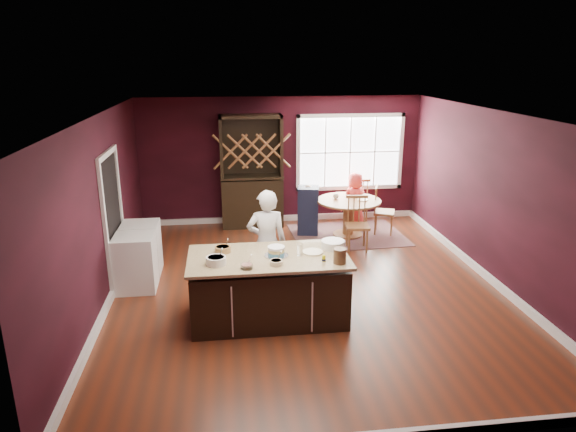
# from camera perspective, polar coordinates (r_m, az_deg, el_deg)

# --- Properties ---
(room_shell) EXTENTS (7.00, 7.00, 7.00)m
(room_shell) POSITION_cam_1_polar(r_m,az_deg,el_deg) (7.72, 2.18, 1.22)
(room_shell) COLOR #5E2714
(room_shell) RESTS_ON ground
(window) EXTENTS (2.36, 0.10, 1.66)m
(window) POSITION_cam_1_polar(r_m,az_deg,el_deg) (11.30, 6.90, 7.05)
(window) COLOR white
(window) RESTS_ON room_shell
(doorway) EXTENTS (0.08, 1.26, 2.13)m
(doorway) POSITION_cam_1_polar(r_m,az_deg,el_deg) (8.47, -18.79, -0.54)
(doorway) COLOR white
(doorway) RESTS_ON room_shell
(kitchen_island) EXTENTS (2.16, 1.13, 0.92)m
(kitchen_island) POSITION_cam_1_polar(r_m,az_deg,el_deg) (7.12, -2.16, -8.08)
(kitchen_island) COLOR black
(kitchen_island) RESTS_ON ground
(dining_table) EXTENTS (1.28, 1.28, 0.75)m
(dining_table) POSITION_cam_1_polar(r_m,az_deg,el_deg) (10.38, 6.74, 0.65)
(dining_table) COLOR brown
(dining_table) RESTS_ON ground
(baker) EXTENTS (0.60, 0.40, 1.64)m
(baker) POSITION_cam_1_polar(r_m,az_deg,el_deg) (7.70, -2.38, -2.99)
(baker) COLOR silver
(baker) RESTS_ON ground
(layer_cake) EXTENTS (0.33, 0.33, 0.13)m
(layer_cake) POSITION_cam_1_polar(r_m,az_deg,el_deg) (6.91, -1.31, -3.93)
(layer_cake) COLOR white
(layer_cake) RESTS_ON kitchen_island
(bowl_blue) EXTENTS (0.26, 0.26, 0.10)m
(bowl_blue) POSITION_cam_1_polar(r_m,az_deg,el_deg) (6.71, -7.99, -4.92)
(bowl_blue) COLOR white
(bowl_blue) RESTS_ON kitchen_island
(bowl_yellow) EXTENTS (0.22, 0.22, 0.08)m
(bowl_yellow) POSITION_cam_1_polar(r_m,az_deg,el_deg) (7.10, -7.25, -3.68)
(bowl_yellow) COLOR olive
(bowl_yellow) RESTS_ON kitchen_island
(bowl_pink) EXTENTS (0.16, 0.16, 0.06)m
(bowl_pink) POSITION_cam_1_polar(r_m,az_deg,el_deg) (6.54, -4.61, -5.60)
(bowl_pink) COLOR white
(bowl_pink) RESTS_ON kitchen_island
(bowl_olive) EXTENTS (0.17, 0.17, 0.06)m
(bowl_olive) POSITION_cam_1_polar(r_m,az_deg,el_deg) (6.63, -1.33, -5.19)
(bowl_olive) COLOR beige
(bowl_olive) RESTS_ON kitchen_island
(drinking_glass) EXTENTS (0.08, 0.08, 0.16)m
(drinking_glass) POSITION_cam_1_polar(r_m,az_deg,el_deg) (6.93, 1.31, -3.73)
(drinking_glass) COLOR silver
(drinking_glass) RESTS_ON kitchen_island
(dinner_plate) EXTENTS (0.28, 0.28, 0.02)m
(dinner_plate) POSITION_cam_1_polar(r_m,az_deg,el_deg) (7.04, 2.77, -4.01)
(dinner_plate) COLOR #FBEEBF
(dinner_plate) RESTS_ON kitchen_island
(white_tub) EXTENTS (0.33, 0.33, 0.11)m
(white_tub) POSITION_cam_1_polar(r_m,az_deg,el_deg) (7.21, 5.02, -3.16)
(white_tub) COLOR silver
(white_tub) RESTS_ON kitchen_island
(stoneware_crock) EXTENTS (0.17, 0.17, 0.20)m
(stoneware_crock) POSITION_cam_1_polar(r_m,az_deg,el_deg) (6.69, 5.78, -4.43)
(stoneware_crock) COLOR brown
(stoneware_crock) RESTS_ON kitchen_island
(toy_figurine) EXTENTS (0.05, 0.05, 0.09)m
(toy_figurine) POSITION_cam_1_polar(r_m,az_deg,el_deg) (6.75, 4.00, -4.69)
(toy_figurine) COLOR yellow
(toy_figurine) RESTS_ON kitchen_island
(rug) EXTENTS (2.30, 1.82, 0.01)m
(rug) POSITION_cam_1_polar(r_m,az_deg,el_deg) (10.54, 6.64, -2.11)
(rug) COLOR brown
(rug) RESTS_ON ground
(chair_east) EXTENTS (0.52, 0.53, 1.01)m
(chair_east) POSITION_cam_1_polar(r_m,az_deg,el_deg) (10.61, 10.66, 0.67)
(chair_east) COLOR #9D6633
(chair_east) RESTS_ON ground
(chair_south) EXTENTS (0.47, 0.46, 1.03)m
(chair_south) POSITION_cam_1_polar(r_m,az_deg,el_deg) (9.63, 7.72, -0.85)
(chair_south) COLOR brown
(chair_south) RESTS_ON ground
(chair_north) EXTENTS (0.45, 0.43, 1.01)m
(chair_north) POSITION_cam_1_polar(r_m,az_deg,el_deg) (11.28, 7.73, 1.82)
(chair_north) COLOR brown
(chair_north) RESTS_ON ground
(seated_woman) EXTENTS (0.66, 0.52, 1.19)m
(seated_woman) POSITION_cam_1_polar(r_m,az_deg,el_deg) (10.88, 7.42, 1.73)
(seated_woman) COLOR red
(seated_woman) RESTS_ON ground
(high_chair) EXTENTS (0.48, 0.48, 1.02)m
(high_chair) POSITION_cam_1_polar(r_m,az_deg,el_deg) (10.44, 2.25, 0.74)
(high_chair) COLOR #191F33
(high_chair) RESTS_ON ground
(toddler) EXTENTS (0.18, 0.14, 0.26)m
(toddler) POSITION_cam_1_polar(r_m,az_deg,el_deg) (10.48, 2.35, 2.49)
(toddler) COLOR #8CA5BF
(toddler) RESTS_ON high_chair
(table_plate) EXTENTS (0.22, 0.22, 0.02)m
(table_plate) POSITION_cam_1_polar(r_m,az_deg,el_deg) (10.33, 8.31, 1.81)
(table_plate) COLOR beige
(table_plate) RESTS_ON dining_table
(table_cup) EXTENTS (0.13, 0.13, 0.09)m
(table_cup) POSITION_cam_1_polar(r_m,az_deg,el_deg) (10.37, 5.34, 2.18)
(table_cup) COLOR silver
(table_cup) RESTS_ON dining_table
(hutch) EXTENTS (1.29, 0.54, 2.36)m
(hutch) POSITION_cam_1_polar(r_m,az_deg,el_deg) (10.80, -4.07, 4.92)
(hutch) COLOR #37210D
(hutch) RESTS_ON ground
(washer) EXTENTS (0.60, 0.58, 0.87)m
(washer) POSITION_cam_1_polar(r_m,az_deg,el_deg) (8.31, -16.58, -4.99)
(washer) COLOR silver
(washer) RESTS_ON ground
(dryer) EXTENTS (0.60, 0.58, 0.87)m
(dryer) POSITION_cam_1_polar(r_m,az_deg,el_deg) (8.90, -15.95, -3.46)
(dryer) COLOR white
(dryer) RESTS_ON ground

